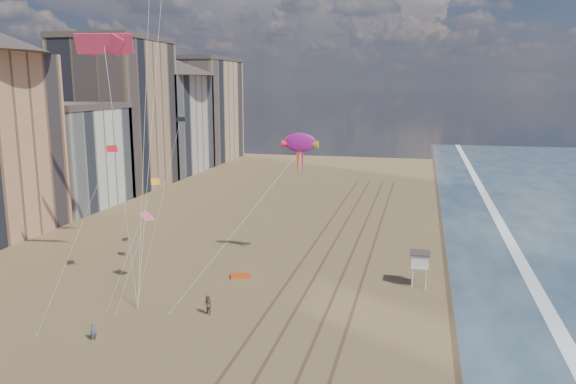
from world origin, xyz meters
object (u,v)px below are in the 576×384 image
object	(u,v)px
grounded_kite	(240,276)
kite_flyer_b	(208,305)
kite_flyer_a	(93,332)
lifeguard_stand	(420,260)
show_kite	(300,143)

from	to	relation	value
grounded_kite	kite_flyer_b	distance (m)	10.16
grounded_kite	kite_flyer_a	distance (m)	18.14
kite_flyer_a	lifeguard_stand	bearing A→B (deg)	5.47
grounded_kite	kite_flyer_b	bearing A→B (deg)	-112.92
kite_flyer_a	kite_flyer_b	xyz separation A→B (m)	(6.94, 6.79, 0.16)
lifeguard_stand	show_kite	xyz separation A→B (m)	(-13.07, 3.88, 10.97)
grounded_kite	kite_flyer_b	world-z (taller)	kite_flyer_b
show_kite	kite_flyer_b	bearing A→B (deg)	-107.31
kite_flyer_a	grounded_kite	bearing A→B (deg)	37.86
grounded_kite	show_kite	distance (m)	15.53
kite_flyer_a	kite_flyer_b	world-z (taller)	kite_flyer_b
show_kite	kite_flyer_a	distance (m)	28.33
show_kite	kite_flyer_a	bearing A→B (deg)	-117.84
grounded_kite	kite_flyer_a	bearing A→B (deg)	-136.35
grounded_kite	show_kite	size ratio (longest dim) A/B	0.09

